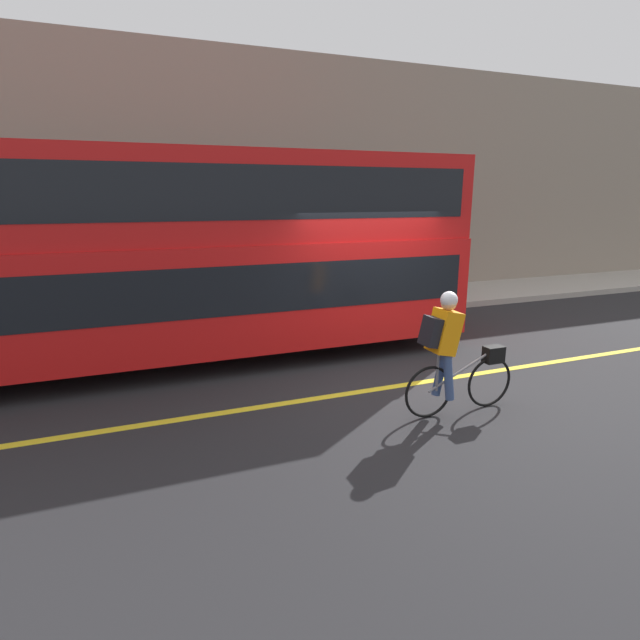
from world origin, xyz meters
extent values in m
plane|color=#232326|center=(0.00, 0.00, 0.00)|extent=(80.00, 80.00, 0.00)
cube|color=yellow|center=(0.00, -0.04, 0.00)|extent=(50.00, 0.14, 0.01)
cube|color=#A8A399|center=(0.00, 5.26, 0.07)|extent=(60.00, 2.48, 0.15)
cube|color=gray|center=(0.00, 6.65, 3.09)|extent=(60.00, 0.30, 6.18)
cylinder|color=black|center=(-0.19, 2.34, 0.55)|extent=(1.09, 0.30, 1.09)
cube|color=red|center=(-3.67, 2.34, 1.18)|extent=(11.20, 2.42, 1.70)
cube|color=black|center=(-3.67, 2.34, 1.38)|extent=(10.75, 2.44, 0.75)
cube|color=red|center=(-3.67, 2.34, 2.73)|extent=(11.20, 2.32, 1.40)
cube|color=black|center=(-3.67, 2.34, 2.80)|extent=(10.75, 2.34, 0.79)
torus|color=black|center=(0.65, -1.11, 0.34)|extent=(0.69, 0.04, 0.69)
torus|color=black|center=(-0.30, -1.11, 0.34)|extent=(0.69, 0.04, 0.69)
cylinder|color=slate|center=(0.17, -1.11, 0.56)|extent=(0.96, 0.03, 0.47)
cylinder|color=slate|center=(-0.19, -1.11, 0.60)|extent=(0.03, 0.03, 0.50)
cube|color=black|center=(0.68, -1.11, 0.73)|extent=(0.26, 0.16, 0.22)
cube|color=orange|center=(-0.12, -1.11, 1.12)|extent=(0.37, 0.32, 0.58)
cube|color=black|center=(-0.32, -1.11, 1.14)|extent=(0.21, 0.26, 0.38)
cylinder|color=#384C7A|center=(-0.08, -1.02, 0.54)|extent=(0.21, 0.11, 0.62)
cylinder|color=#384C7A|center=(-0.08, -1.20, 0.54)|extent=(0.19, 0.11, 0.62)
sphere|color=tan|center=(-0.08, -1.11, 1.47)|extent=(0.19, 0.19, 0.19)
sphere|color=silver|center=(-0.08, -1.11, 1.52)|extent=(0.21, 0.21, 0.21)
cylinder|color=#262628|center=(4.17, 5.14, 0.67)|extent=(0.49, 0.49, 1.04)
cylinder|color=#59595B|center=(-5.60, 5.14, 1.34)|extent=(0.07, 0.07, 2.39)
cube|color=white|center=(-5.60, 5.09, 2.31)|extent=(0.36, 0.02, 0.36)
camera|label=1|loc=(-3.72, -6.10, 2.75)|focal=28.00mm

